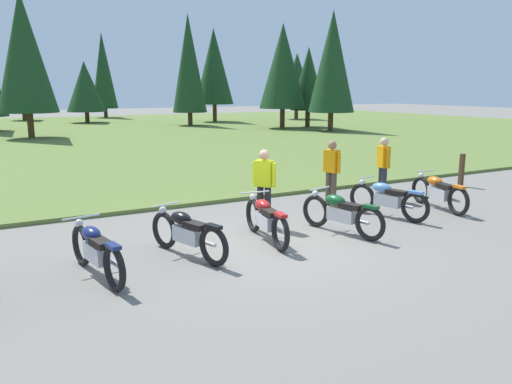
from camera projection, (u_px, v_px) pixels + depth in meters
name	position (u px, v px, depth m)	size (l,w,h in m)	color
ground_plane	(271.00, 243.00, 9.67)	(140.00, 140.00, 0.00)	slate
grass_moorland	(70.00, 135.00, 31.69)	(80.00, 44.00, 0.10)	#5B7033
forest_treeline	(98.00, 67.00, 37.29)	(38.11, 27.57, 8.96)	#47331E
motorcycle_navy	(96.00, 250.00, 7.84)	(0.68, 2.09, 0.88)	black
motorcycle_black	(187.00, 233.00, 8.80)	(0.84, 2.03, 0.88)	black
motorcycle_red	(266.00, 219.00, 9.74)	(0.62, 2.10, 0.88)	black
motorcycle_british_green	(341.00, 213.00, 10.23)	(0.76, 2.06, 0.88)	black
motorcycle_sky_blue	(387.00, 199.00, 11.55)	(0.79, 2.05, 0.88)	black
motorcycle_orange	(439.00, 192.00, 12.33)	(0.63, 2.09, 0.88)	black
rider_checking_bike	(264.00, 183.00, 10.69)	(0.39, 0.47, 1.67)	black
rider_near_row_end	(332.00, 169.00, 12.52)	(0.29, 0.54, 1.67)	#4C4233
rider_with_back_turned	(383.00, 165.00, 13.31)	(0.31, 0.53, 1.67)	#2D2D38
trail_marker_post	(462.00, 170.00, 15.21)	(0.12, 0.12, 1.00)	#47331E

